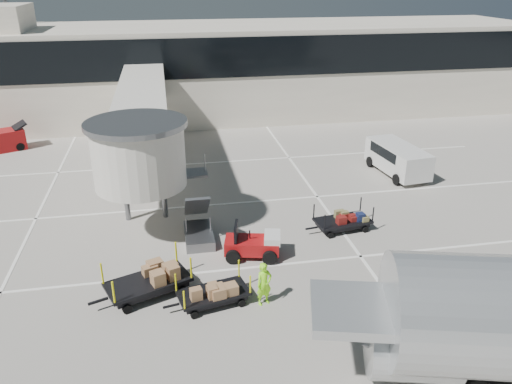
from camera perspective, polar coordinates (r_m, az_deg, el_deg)
ground at (r=21.27m, az=-1.57°, el=-11.67°), size 140.00×140.00×0.00m
lane_markings at (r=29.26m, az=-5.76°, el=-1.25°), size 40.00×30.00×0.02m
terminal at (r=47.84m, az=-7.91°, el=13.69°), size 64.00×12.11×15.20m
jet_bridge at (r=30.51m, az=-12.85°, el=7.90°), size 5.70×20.40×6.03m
baggage_tug at (r=23.57m, az=-0.28°, el=-6.04°), size 2.79×2.13×1.69m
suitcase_cart at (r=26.29m, az=9.80°, el=-3.33°), size 3.59×1.80×1.38m
box_cart_near at (r=20.54m, az=-5.07°, el=-11.45°), size 3.56×1.97×1.36m
box_cart_far at (r=21.38m, az=-12.11°, el=-10.02°), size 4.21×2.81×1.64m
ground_worker at (r=20.27m, az=0.94°, el=-10.46°), size 0.79×0.65×1.87m
minivan at (r=34.39m, az=15.77°, el=3.92°), size 2.73×5.32×1.94m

